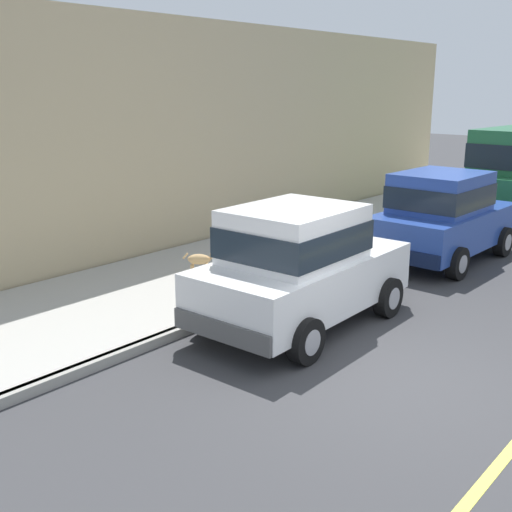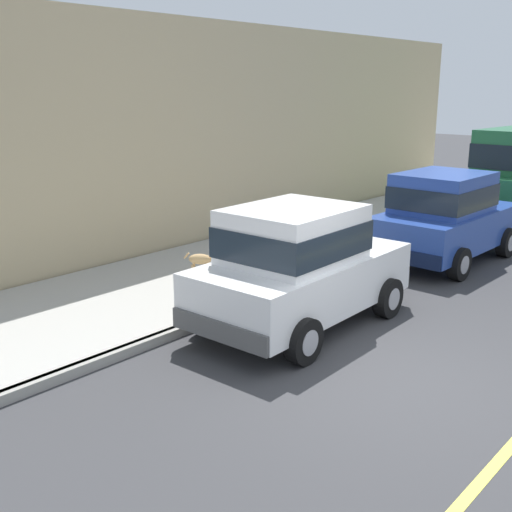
{
  "view_description": "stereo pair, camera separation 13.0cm",
  "coord_description": "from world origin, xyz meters",
  "px_view_note": "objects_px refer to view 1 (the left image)",
  "views": [
    {
      "loc": [
        3.29,
        -6.66,
        3.58
      ],
      "look_at": [
        -3.24,
        1.01,
        0.85
      ],
      "focal_mm": 44.17,
      "sensor_mm": 36.0,
      "label": 1
    },
    {
      "loc": [
        3.39,
        -6.58,
        3.58
      ],
      "look_at": [
        -3.24,
        1.01,
        0.85
      ],
      "focal_mm": 44.17,
      "sensor_mm": 36.0,
      "label": 2
    }
  ],
  "objects_px": {
    "car_white_hatchback": "(299,265)",
    "dog_tan": "(203,259)",
    "car_blue_hatchback": "(442,215)",
    "fire_hydrant": "(361,233)"
  },
  "relations": [
    {
      "from": "car_white_hatchback",
      "to": "dog_tan",
      "type": "xyz_separation_m",
      "value": [
        -2.77,
        0.69,
        -0.55
      ]
    },
    {
      "from": "car_blue_hatchback",
      "to": "dog_tan",
      "type": "relative_size",
      "value": 5.93
    },
    {
      "from": "dog_tan",
      "to": "fire_hydrant",
      "type": "distance_m",
      "value": 3.87
    },
    {
      "from": "dog_tan",
      "to": "fire_hydrant",
      "type": "bearing_deg",
      "value": 71.42
    },
    {
      "from": "car_blue_hatchback",
      "to": "dog_tan",
      "type": "height_order",
      "value": "car_blue_hatchback"
    },
    {
      "from": "dog_tan",
      "to": "fire_hydrant",
      "type": "height_order",
      "value": "fire_hydrant"
    },
    {
      "from": "car_white_hatchback",
      "to": "dog_tan",
      "type": "distance_m",
      "value": 2.91
    },
    {
      "from": "car_blue_hatchback",
      "to": "fire_hydrant",
      "type": "xyz_separation_m",
      "value": [
        -1.56,
        -0.61,
        -0.5
      ]
    },
    {
      "from": "car_white_hatchback",
      "to": "fire_hydrant",
      "type": "relative_size",
      "value": 5.29
    },
    {
      "from": "car_white_hatchback",
      "to": "dog_tan",
      "type": "bearing_deg",
      "value": 165.99
    }
  ]
}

